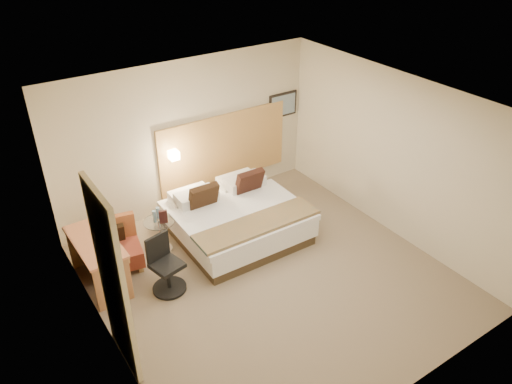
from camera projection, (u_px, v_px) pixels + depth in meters
floor at (270, 277)px, 7.50m from camera, size 4.80×5.00×0.02m
ceiling at (274, 106)px, 6.10m from camera, size 4.80×5.00×0.02m
wall_back at (187, 136)px, 8.59m from camera, size 4.80×0.02×2.70m
wall_front at (416, 310)px, 5.02m from camera, size 4.80×0.02×2.70m
wall_left at (99, 263)px, 5.65m from camera, size 0.02×5.00×2.70m
wall_right at (395, 156)px, 7.96m from camera, size 0.02×5.00×2.70m
headboard_panel at (224, 148)px, 9.10m from camera, size 2.60×0.04×1.30m
art_frame at (283, 105)px, 9.46m from camera, size 0.62×0.03×0.47m
art_canvas at (283, 105)px, 9.44m from camera, size 0.54×0.01×0.39m
lamp_arm at (172, 154)px, 8.46m from camera, size 0.02×0.12×0.02m
lamp_shade at (174, 155)px, 8.42m from camera, size 0.15×0.15×0.15m
curtain at (113, 282)px, 5.56m from camera, size 0.06×0.90×2.42m
bottle_a at (154, 216)px, 7.73m from camera, size 0.07×0.07×0.20m
bottle_b at (158, 213)px, 7.81m from camera, size 0.07×0.07×0.20m
menu_folder at (163, 217)px, 7.70m from camera, size 0.14×0.09×0.22m
bed at (236, 218)px, 8.27m from camera, size 2.05×1.98×0.98m
lounge_chair at (116, 248)px, 7.60m from camera, size 0.81×0.74×0.75m
side_table at (160, 234)px, 7.91m from camera, size 0.62×0.62×0.55m
desk at (98, 249)px, 7.09m from camera, size 0.58×1.22×0.76m
desk_chair at (166, 269)px, 7.09m from camera, size 0.59×0.59×0.87m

